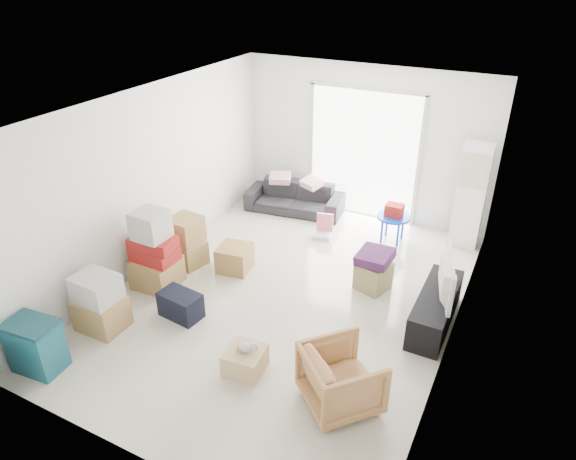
# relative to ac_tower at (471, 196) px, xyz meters

# --- Properties ---
(room_shell) EXTENTS (4.98, 6.48, 3.18)m
(room_shell) POSITION_rel_ac_tower_xyz_m (-1.95, -2.65, 0.48)
(room_shell) COLOR beige
(room_shell) RESTS_ON ground
(sliding_door) EXTENTS (2.10, 0.04, 2.33)m
(sliding_door) POSITION_rel_ac_tower_xyz_m (-1.95, 0.33, 0.37)
(sliding_door) COLOR white
(sliding_door) RESTS_ON room_shell
(ac_tower) EXTENTS (0.45, 0.30, 1.75)m
(ac_tower) POSITION_rel_ac_tower_xyz_m (0.00, 0.00, 0.00)
(ac_tower) COLOR white
(ac_tower) RESTS_ON room_shell
(tv_console) EXTENTS (0.42, 1.40, 0.47)m
(tv_console) POSITION_rel_ac_tower_xyz_m (0.05, -2.32, -0.64)
(tv_console) COLOR black
(tv_console) RESTS_ON room_shell
(television) EXTENTS (0.77, 1.06, 0.13)m
(television) POSITION_rel_ac_tower_xyz_m (0.05, -2.32, -0.35)
(television) COLOR black
(television) RESTS_ON tv_console
(sofa) EXTENTS (1.84, 0.76, 0.70)m
(sofa) POSITION_rel_ac_tower_xyz_m (-3.06, -0.15, -0.52)
(sofa) COLOR #26262B
(sofa) RESTS_ON room_shell
(pillow_left) EXTENTS (0.49, 0.44, 0.13)m
(pillow_left) POSITION_rel_ac_tower_xyz_m (-3.35, -0.16, -0.11)
(pillow_left) COLOR #D299A8
(pillow_left) RESTS_ON sofa
(pillow_right) EXTENTS (0.41, 0.37, 0.11)m
(pillow_right) POSITION_rel_ac_tower_xyz_m (-2.73, -0.11, -0.12)
(pillow_right) COLOR #D299A8
(pillow_right) RESTS_ON sofa
(armchair) EXTENTS (1.02, 1.02, 0.77)m
(armchair) POSITION_rel_ac_tower_xyz_m (-0.54, -4.14, -0.49)
(armchair) COLOR tan
(armchair) RESTS_ON room_shell
(storage_bins) EXTENTS (0.61, 0.46, 0.66)m
(storage_bins) POSITION_rel_ac_tower_xyz_m (-3.85, -5.23, -0.55)
(storage_bins) COLOR #124D5E
(storage_bins) RESTS_ON room_shell
(box_stack_a) EXTENTS (0.59, 0.49, 0.77)m
(box_stack_a) POSITION_rel_ac_tower_xyz_m (-3.75, -4.34, -0.51)
(box_stack_a) COLOR #A47D4A
(box_stack_a) RESTS_ON room_shell
(box_stack_b) EXTENTS (0.65, 0.60, 1.18)m
(box_stack_b) POSITION_rel_ac_tower_xyz_m (-3.75, -3.24, -0.36)
(box_stack_b) COLOR #A47D4A
(box_stack_b) RESTS_ON room_shell
(box_stack_c) EXTENTS (0.61, 0.54, 0.79)m
(box_stack_c) POSITION_rel_ac_tower_xyz_m (-3.72, -2.56, -0.49)
(box_stack_c) COLOR #A47D4A
(box_stack_c) RESTS_ON room_shell
(loose_box) EXTENTS (0.54, 0.54, 0.39)m
(loose_box) POSITION_rel_ac_tower_xyz_m (-2.97, -2.38, -0.68)
(loose_box) COLOR #A47D4A
(loose_box) RESTS_ON room_shell
(duffel_bag) EXTENTS (0.59, 0.39, 0.36)m
(duffel_bag) POSITION_rel_ac_tower_xyz_m (-2.99, -3.69, -0.70)
(duffel_bag) COLOR black
(duffel_bag) RESTS_ON room_shell
(ottoman) EXTENTS (0.52, 0.52, 0.42)m
(ottoman) POSITION_rel_ac_tower_xyz_m (-0.93, -1.91, -0.67)
(ottoman) COLOR #948956
(ottoman) RESTS_ON room_shell
(blanket) EXTENTS (0.50, 0.50, 0.14)m
(blanket) POSITION_rel_ac_tower_xyz_m (-0.93, -1.91, -0.39)
(blanket) COLOR #4E2152
(blanket) RESTS_ON ottoman
(kids_table) EXTENTS (0.55, 0.55, 0.67)m
(kids_table) POSITION_rel_ac_tower_xyz_m (-1.09, -0.44, -0.39)
(kids_table) COLOR blue
(kids_table) RESTS_ON room_shell
(toy_walker) EXTENTS (0.35, 0.32, 0.40)m
(toy_walker) POSITION_rel_ac_tower_xyz_m (-2.18, -0.82, -0.76)
(toy_walker) COLOR silver
(toy_walker) RESTS_ON room_shell
(wood_crate) EXTENTS (0.48, 0.48, 0.29)m
(wood_crate) POSITION_rel_ac_tower_xyz_m (-1.70, -4.18, -0.73)
(wood_crate) COLOR #DEB980
(wood_crate) RESTS_ON room_shell
(plush_bunny) EXTENTS (0.26, 0.15, 0.13)m
(plush_bunny) POSITION_rel_ac_tower_xyz_m (-1.67, -4.17, -0.53)
(plush_bunny) COLOR #B2ADA8
(plush_bunny) RESTS_ON wood_crate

